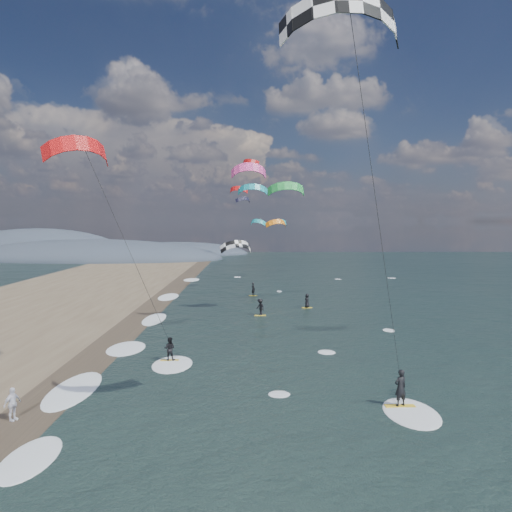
{
  "coord_description": "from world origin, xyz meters",
  "views": [
    {
      "loc": [
        -1.39,
        -21.04,
        9.29
      ],
      "look_at": [
        -1.0,
        12.0,
        7.0
      ],
      "focal_mm": 35.0,
      "sensor_mm": 36.0,
      "label": 1
    }
  ],
  "objects": [
    {
      "name": "ground",
      "position": [
        0.0,
        0.0,
        0.0
      ],
      "size": [
        260.0,
        260.0,
        0.0
      ],
      "primitive_type": "plane",
      "color": "black",
      "rests_on": "ground"
    },
    {
      "name": "far_kitesurfers",
      "position": [
        0.87,
        31.37,
        0.82
      ],
      "size": [
        6.85,
        14.13,
        1.69
      ],
      "color": "yellow",
      "rests_on": "ground"
    },
    {
      "name": "beach_walker",
      "position": [
        -12.5,
        1.8,
        0.79
      ],
      "size": [
        0.73,
        1.0,
        1.57
      ],
      "primitive_type": "imported",
      "rotation": [
        0.0,
        0.0,
        1.15
      ],
      "color": "white",
      "rests_on": "ground"
    },
    {
      "name": "bg_kite_field",
      "position": [
        -0.2,
        55.43,
        12.14
      ],
      "size": [
        11.58,
        72.67,
        11.87
      ],
      "color": "teal",
      "rests_on": "ground"
    },
    {
      "name": "wet_sand_strip",
      "position": [
        -12.0,
        10.0,
        0.0
      ],
      "size": [
        3.0,
        240.0,
        0.0
      ],
      "primitive_type": "cube",
      "color": "#382D23",
      "rests_on": "ground"
    },
    {
      "name": "kitesurfer_near_b",
      "position": [
        -9.06,
        7.49,
        9.14
      ],
      "size": [
        6.94,
        8.95,
        14.41
      ],
      "color": "yellow",
      "rests_on": "ground"
    },
    {
      "name": "shoreline_surf",
      "position": [
        -10.8,
        14.75,
        0.0
      ],
      "size": [
        2.4,
        79.4,
        0.11
      ],
      "color": "white",
      "rests_on": "ground"
    },
    {
      "name": "kitesurfer_near_a",
      "position": [
        2.9,
        -1.71,
        14.09
      ],
      "size": [
        7.89,
        8.4,
        18.05
      ],
      "color": "yellow",
      "rests_on": "ground"
    },
    {
      "name": "coastal_hills",
      "position": [
        -44.84,
        107.86,
        0.0
      ],
      "size": [
        80.0,
        41.0,
        15.0
      ],
      "color": "#3D4756",
      "rests_on": "ground"
    }
  ]
}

